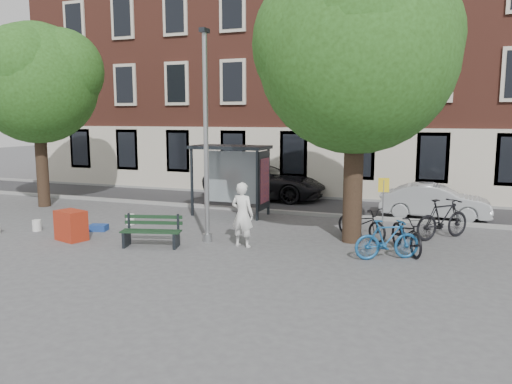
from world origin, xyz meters
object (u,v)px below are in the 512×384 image
at_px(bike_a, 362,223).
at_px(car_silver, 435,201).
at_px(bike_d, 443,219).
at_px(bike_b, 387,240).
at_px(notice_sign, 383,195).
at_px(red_stand, 71,225).
at_px(painter, 242,215).
at_px(bike_c, 407,233).
at_px(car_dark, 265,182).
at_px(bench, 152,233).
at_px(bus_shelter, 241,165).
at_px(lamppost, 206,148).

relative_size(bike_a, car_silver, 0.49).
bearing_deg(bike_d, bike_b, 107.74).
bearing_deg(notice_sign, red_stand, -170.77).
xyz_separation_m(painter, bike_a, (3.01, 2.16, -0.43)).
bearing_deg(bike_b, bike_a, -3.71).
bearing_deg(bike_c, bike_d, 38.54).
bearing_deg(painter, bike_c, -159.39).
xyz_separation_m(bike_a, bike_b, (0.97, -2.01, 0.03)).
distance_m(painter, car_dark, 8.59).
relative_size(painter, red_stand, 2.06).
bearing_deg(car_dark, notice_sign, -134.61).
bearing_deg(bench, car_silver, 28.45).
height_order(bike_b, bike_d, bike_d).
height_order(bus_shelter, bike_b, bus_shelter).
height_order(painter, notice_sign, notice_sign).
bearing_deg(bench, red_stand, 169.31).
relative_size(bus_shelter, bench, 1.61).
bearing_deg(bus_shelter, bike_d, -10.40).
relative_size(car_dark, red_stand, 6.06).
bearing_deg(bike_d, lamppost, 65.98).
distance_m(car_dark, red_stand, 9.79).
distance_m(bus_shelter, painter, 4.76).
bearing_deg(bus_shelter, notice_sign, -20.17).
height_order(painter, bike_a, painter).
height_order(bike_d, red_stand, bike_d).
distance_m(painter, notice_sign, 4.30).
height_order(bike_a, bike_b, bike_b).
bearing_deg(bike_b, car_silver, -39.10).
height_order(bike_b, bike_c, bike_c).
bearing_deg(car_silver, bike_b, 170.09).
distance_m(bike_a, red_stand, 8.73).
distance_m(bench, bike_b, 6.49).
relative_size(bike_a, notice_sign, 1.01).
bearing_deg(bus_shelter, painter, -67.14).
height_order(bike_a, red_stand, bike_a).
bearing_deg(car_dark, bike_a, -138.30).
bearing_deg(bike_a, bus_shelter, 99.28).
relative_size(bus_shelter, bike_b, 1.64).
distance_m(bench, notice_sign, 6.89).
xyz_separation_m(bike_b, bike_d, (1.32, 2.83, 0.10)).
height_order(bike_a, bike_d, bike_d).
distance_m(bike_b, bike_c, 1.02).
xyz_separation_m(car_dark, car_silver, (7.30, -2.08, -0.13)).
bearing_deg(bike_b, bus_shelter, 24.95).
relative_size(painter, notice_sign, 0.99).
distance_m(lamppost, bench, 2.89).
bearing_deg(notice_sign, painter, -159.62).
relative_size(bench, car_silver, 0.46).
xyz_separation_m(bike_a, red_stand, (-8.10, -3.26, -0.04)).
xyz_separation_m(car_dark, red_stand, (-2.79, -9.38, -0.31)).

